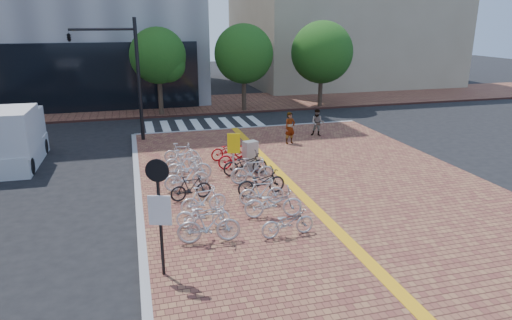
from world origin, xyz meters
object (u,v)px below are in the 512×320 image
object	(u,v)px
bike_0	(209,225)
bike_6	(184,160)
bike_1	(203,214)
bike_12	(253,171)
pedestrian_b	(318,123)
utility_box	(250,155)
bike_7	(181,153)
bike_2	(204,200)
bike_10	(262,192)
bike_15	(229,150)
bike_8	(288,222)
bike_4	(187,177)
bike_5	(189,167)
yellow_sign	(233,147)
bike_14	(238,157)
pedestrian_a	(290,128)
box_truck	(13,138)
bike_11	(261,182)
bike_13	(245,164)
bike_9	(273,203)
notice_sign	(159,204)
traffic_light_pole	(107,58)
bike_3	(191,188)

from	to	relation	value
bike_0	bike_6	xyz separation A→B (m)	(0.07, 6.86, -0.05)
bike_1	bike_12	size ratio (longest dim) A/B	0.94
pedestrian_b	utility_box	bearing A→B (deg)	-108.29
bike_7	utility_box	size ratio (longest dim) A/B	1.23
bike_2	bike_10	size ratio (longest dim) A/B	0.99
bike_15	bike_8	bearing A→B (deg)	168.83
bike_4	bike_8	bearing A→B (deg)	-161.13
bike_5	bike_6	world-z (taller)	bike_5
bike_2	bike_12	xyz separation A→B (m)	(2.39, 2.42, 0.06)
bike_6	bike_10	size ratio (longest dim) A/B	1.04
bike_6	yellow_sign	xyz separation A→B (m)	(1.92, -1.42, 0.83)
bike_14	pedestrian_b	world-z (taller)	pedestrian_b
bike_0	bike_1	distance (m)	1.09
pedestrian_a	utility_box	size ratio (longest dim) A/B	1.32
box_truck	pedestrian_b	bearing A→B (deg)	3.60
bike_11	bike_14	xyz separation A→B (m)	(-0.09, 3.46, -0.00)
bike_14	bike_15	size ratio (longest dim) A/B	1.06
bike_0	bike_2	bearing A→B (deg)	0.52
bike_13	pedestrian_a	world-z (taller)	pedestrian_a
bike_9	yellow_sign	world-z (taller)	yellow_sign
pedestrian_a	bike_6	bearing A→B (deg)	-167.12
bike_1	notice_sign	world-z (taller)	notice_sign
traffic_light_pole	box_truck	size ratio (longest dim) A/B	1.35
bike_6	bike_10	distance (m)	5.01
bike_2	box_truck	world-z (taller)	box_truck
bike_0	box_truck	size ratio (longest dim) A/B	0.39
bike_1	bike_12	world-z (taller)	bike_12
yellow_sign	traffic_light_pole	bearing A→B (deg)	122.89
bike_5	bike_12	size ratio (longest dim) A/B	1.02
bike_8	utility_box	world-z (taller)	utility_box
bike_1	bike_3	bearing A→B (deg)	10.79
notice_sign	bike_8	bearing A→B (deg)	18.31
bike_5	notice_sign	world-z (taller)	notice_sign
bike_3	bike_6	xyz separation A→B (m)	(0.13, 3.31, 0.04)
bike_0	bike_10	size ratio (longest dim) A/B	1.14
traffic_light_pole	box_truck	distance (m)	6.14
bike_0	bike_3	world-z (taller)	bike_0
notice_sign	bike_15	bearing A→B (deg)	68.43
pedestrian_a	pedestrian_b	xyz separation A→B (m)	(2.08, 1.16, -0.08)
yellow_sign	bike_5	bearing A→B (deg)	170.89
bike_1	bike_4	xyz separation A→B (m)	(-0.07, 3.53, 0.09)
bike_13	box_truck	size ratio (longest dim) A/B	0.40
bike_3	bike_5	size ratio (longest dim) A/B	0.84
bike_11	bike_5	bearing A→B (deg)	37.60
bike_13	bike_15	xyz separation A→B (m)	(-0.20, 2.42, -0.03)
bike_14	bike_6	bearing A→B (deg)	80.42
bike_0	bike_6	distance (m)	6.86
bike_2	pedestrian_a	world-z (taller)	pedestrian_a
bike_1	bike_3	distance (m)	2.47
bike_2	bike_4	xyz separation A→B (m)	(-0.27, 2.41, 0.05)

